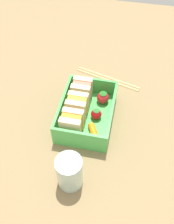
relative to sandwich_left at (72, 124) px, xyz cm
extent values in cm
cube|color=olive|center=(5.09, -2.35, -5.13)|extent=(120.00, 120.00, 2.00)
cube|color=#4CBA54|center=(5.09, -2.35, -3.53)|extent=(17.07, 12.23, 1.20)
cube|color=#4CBA54|center=(5.09, 3.47, -0.61)|extent=(17.07, 0.60, 4.64)
cube|color=#4CBA54|center=(5.09, -8.16, -0.61)|extent=(17.07, 0.60, 4.64)
cube|color=#4CBA54|center=(-3.15, -2.35, -0.61)|extent=(0.60, 11.03, 4.64)
cube|color=#4CBA54|center=(13.33, -2.35, -0.61)|extent=(0.60, 11.03, 4.64)
cube|color=beige|center=(-1.42, 0.00, 0.00)|extent=(1.42, 4.69, 5.87)
cube|color=orange|center=(0.00, 0.00, 0.00)|extent=(1.42, 4.32, 5.40)
cube|color=beige|center=(1.42, 0.00, 0.00)|extent=(1.42, 4.69, 5.87)
cube|color=beige|center=(3.67, 0.00, 0.00)|extent=(1.42, 4.69, 5.87)
cube|color=yellow|center=(5.09, 0.00, 0.00)|extent=(1.42, 4.32, 5.40)
cube|color=beige|center=(6.51, 0.00, 0.00)|extent=(1.42, 4.69, 5.87)
cube|color=beige|center=(8.76, 0.00, 0.00)|extent=(1.42, 4.69, 5.87)
cube|color=#D87259|center=(10.18, 0.00, 0.00)|extent=(1.42, 4.32, 5.40)
cube|color=beige|center=(11.60, 0.00, 0.00)|extent=(1.42, 4.69, 5.87)
cylinder|color=orange|center=(0.11, -4.94, -2.15)|extent=(4.81, 3.43, 1.56)
sphere|color=red|center=(4.77, -4.58, -1.65)|extent=(2.57, 2.57, 2.57)
cone|color=#3E9243|center=(4.77, -4.58, -0.06)|extent=(1.54, 1.54, 0.60)
sphere|color=red|center=(10.38, -5.28, -1.43)|extent=(3.00, 3.00, 3.00)
cone|color=#2F812C|center=(10.38, -5.28, 0.37)|extent=(1.80, 1.80, 0.60)
cylinder|color=tan|center=(19.61, -5.05, -3.78)|extent=(5.62, 18.12, 0.70)
cylinder|color=tan|center=(20.60, -5.32, -3.78)|extent=(5.62, 18.12, 0.70)
cylinder|color=silver|center=(-11.29, -2.14, -0.05)|extent=(5.10, 5.10, 8.16)
camera|label=1|loc=(-31.28, -9.93, 44.36)|focal=40.00mm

